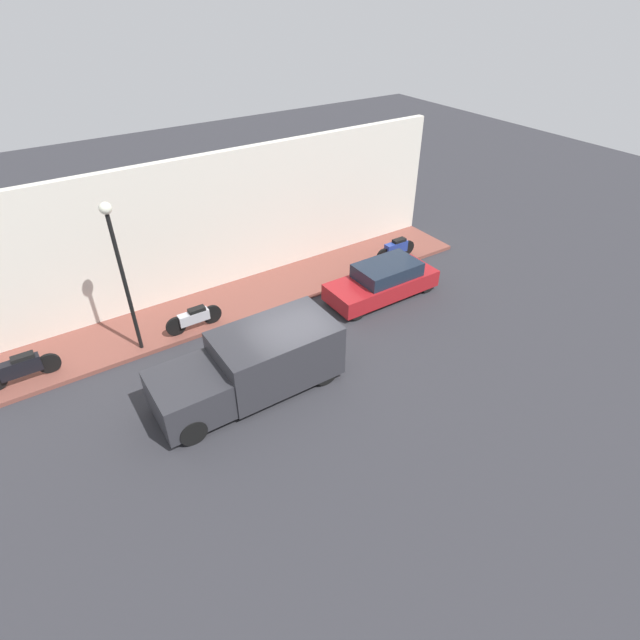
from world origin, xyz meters
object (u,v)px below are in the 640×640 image
object	(u,v)px
delivery_van	(251,365)
motorcycle_black	(21,368)
scooter_silver	(194,318)
streetlamp	(118,258)
parked_car	(383,281)
motorcycle_blue	(396,248)

from	to	relation	value
delivery_van	motorcycle_black	bearing A→B (deg)	54.34
scooter_silver	streetlamp	world-z (taller)	streetlamp
parked_car	streetlamp	world-z (taller)	streetlamp
parked_car	scooter_silver	bearing A→B (deg)	75.85
delivery_van	motorcycle_blue	bearing A→B (deg)	-66.42
motorcycle_blue	scooter_silver	distance (m)	8.89
motorcycle_black	motorcycle_blue	bearing A→B (deg)	-90.66
scooter_silver	parked_car	bearing A→B (deg)	-104.15
parked_car	delivery_van	distance (m)	6.72
scooter_silver	motorcycle_black	bearing A→B (deg)	86.86
parked_car	delivery_van	size ratio (longest dim) A/B	0.80
parked_car	delivery_van	xyz separation A→B (m)	(-1.94, 6.42, 0.31)
delivery_van	streetlamp	bearing A→B (deg)	30.51
motorcycle_black	streetlamp	xyz separation A→B (m)	(-0.30, -3.33, 2.74)
scooter_silver	streetlamp	size ratio (longest dim) A/B	0.40
delivery_van	motorcycle_blue	size ratio (longest dim) A/B	2.72
parked_car	streetlamp	xyz separation A→B (m)	(1.68, 8.55, 2.74)
delivery_van	scooter_silver	distance (m)	3.66
parked_car	motorcycle_blue	world-z (taller)	parked_car
scooter_silver	motorcycle_black	xyz separation A→B (m)	(0.28, 5.18, 0.05)
motorcycle_blue	streetlamp	bearing A→B (deg)	90.73
parked_car	motorcycle_black	size ratio (longest dim) A/B	2.02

